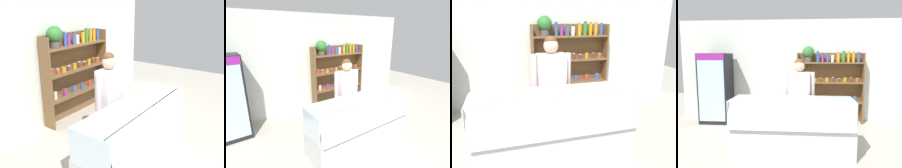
% 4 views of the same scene
% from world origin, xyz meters
% --- Properties ---
extents(ground_plane, '(12.00, 12.00, 0.00)m').
position_xyz_m(ground_plane, '(0.00, 0.00, 0.00)').
color(ground_plane, '#B7B2A3').
extents(back_wall, '(6.80, 0.10, 2.70)m').
position_xyz_m(back_wall, '(0.00, 2.16, 1.35)').
color(back_wall, silver).
rests_on(back_wall, ground).
extents(drinks_fridge, '(0.75, 0.61, 1.81)m').
position_xyz_m(drinks_fridge, '(-2.27, 1.70, 0.90)').
color(drinks_fridge, black).
rests_on(drinks_fridge, ground).
extents(shelving_unit, '(1.70, 0.31, 1.99)m').
position_xyz_m(shelving_unit, '(0.61, 1.94, 1.15)').
color(shelving_unit, brown).
rests_on(shelving_unit, ground).
extents(deli_display_case, '(2.14, 0.72, 1.01)m').
position_xyz_m(deli_display_case, '(-0.15, -0.06, 0.31)').
color(deli_display_case, silver).
rests_on(deli_display_case, ground).
extents(shop_clerk, '(0.62, 0.25, 1.69)m').
position_xyz_m(shop_clerk, '(-0.05, 0.50, 1.00)').
color(shop_clerk, '#383D51').
rests_on(shop_clerk, ground).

